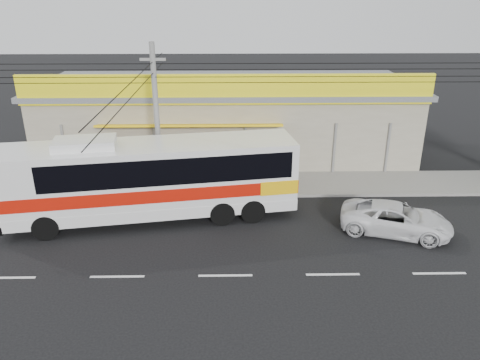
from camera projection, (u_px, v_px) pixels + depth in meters
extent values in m
plane|color=black|center=(226.00, 242.00, 19.64)|extent=(120.00, 120.00, 0.00)
cube|color=slate|center=(227.00, 184.00, 25.15)|extent=(30.00, 3.20, 0.15)
cube|color=gray|center=(227.00, 120.00, 29.55)|extent=(22.00, 8.00, 4.20)
cube|color=#515458|center=(227.00, 85.00, 28.69)|extent=(22.60, 8.60, 0.30)
cube|color=yellow|center=(226.00, 89.00, 24.67)|extent=(22.00, 0.24, 1.60)
cube|color=#B4170A|center=(188.00, 90.00, 24.61)|extent=(9.00, 0.10, 1.20)
cube|color=#136D30|center=(349.00, 89.00, 24.75)|extent=(2.40, 0.10, 1.10)
cube|color=navy|center=(400.00, 89.00, 24.80)|extent=(2.20, 0.10, 1.10)
cube|color=#B4170A|center=(55.00, 90.00, 24.50)|extent=(3.00, 0.10, 1.10)
cube|color=yellow|center=(190.00, 125.00, 25.20)|extent=(10.00, 1.20, 0.37)
cube|color=silver|center=(152.00, 177.00, 20.90)|extent=(13.10, 4.68, 3.10)
cube|color=#BA1408|center=(152.00, 185.00, 21.04)|extent=(13.14, 4.72, 0.59)
cube|color=#E6AC0C|center=(272.00, 177.00, 21.95)|extent=(2.12, 2.97, 0.64)
cube|color=black|center=(167.00, 162.00, 20.75)|extent=(10.99, 4.38, 1.18)
cube|color=silver|center=(85.00, 143.00, 19.79)|extent=(2.77, 1.89, 0.39)
cylinder|color=black|center=(46.00, 227.00, 19.63)|extent=(1.15, 0.51, 1.11)
cylinder|color=black|center=(56.00, 203.00, 21.83)|extent=(1.15, 0.51, 1.11)
cylinder|color=black|center=(253.00, 211.00, 21.08)|extent=(1.15, 0.51, 1.11)
cylinder|color=black|center=(243.00, 190.00, 23.27)|extent=(1.15, 0.51, 1.11)
imported|color=black|center=(86.00, 184.00, 23.72)|extent=(1.73, 1.12, 1.01)
imported|color=silver|center=(396.00, 219.00, 20.16)|extent=(5.12, 3.53, 1.30)
cylinder|color=slate|center=(157.00, 126.00, 21.99)|extent=(0.25, 0.25, 7.69)
cube|color=slate|center=(153.00, 59.00, 20.82)|extent=(1.15, 0.12, 0.12)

